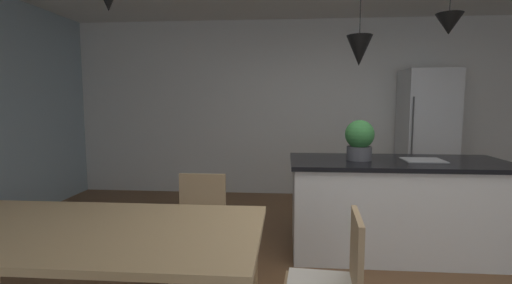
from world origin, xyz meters
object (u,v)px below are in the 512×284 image
chair_far_right (199,226)px  dining_table (83,239)px  potted_plant_on_island (359,139)px  kitchen_island (396,205)px  refrigerator (426,137)px

chair_far_right → dining_table: bearing=-117.1°
dining_table → potted_plant_on_island: (1.82, 1.65, 0.41)m
dining_table → chair_far_right: (0.45, 0.87, -0.22)m
dining_table → potted_plant_on_island: bearing=42.2°
potted_plant_on_island → dining_table: bearing=-137.8°
chair_far_right → kitchen_island: kitchen_island is taller
dining_table → chair_far_right: size_ratio=2.28×
refrigerator → potted_plant_on_island: size_ratio=4.99×
dining_table → chair_far_right: 1.00m
chair_far_right → kitchen_island: size_ratio=0.43×
chair_far_right → refrigerator: refrigerator is taller
dining_table → chair_far_right: chair_far_right is taller
kitchen_island → dining_table: bearing=-142.9°
potted_plant_on_island → chair_far_right: bearing=-150.4°
kitchen_island → potted_plant_on_island: potted_plant_on_island is taller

